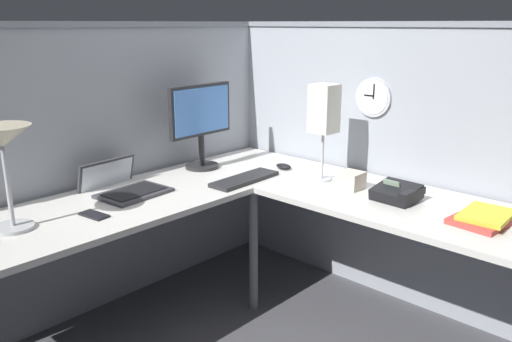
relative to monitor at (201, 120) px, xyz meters
name	(u,v)px	position (x,y,z in m)	size (l,w,h in m)	color
ground_plane	(255,330)	(-0.22, -0.64, -1.02)	(6.80, 6.80, 0.00)	#47474C
cubicle_wall_back	(94,170)	(-0.58, 0.23, -0.23)	(2.57, 0.12, 1.58)	#999EA8
cubicle_wall_right	(392,164)	(0.65, -0.90, -0.23)	(0.12, 2.37, 1.58)	#999EA8
desk	(241,229)	(-0.37, -0.69, -0.39)	(2.35, 2.15, 0.73)	silver
monitor	(201,120)	(0.00, 0.00, 0.00)	(0.46, 0.20, 0.50)	#232326
laptop	(122,186)	(-0.58, -0.03, -0.27)	(0.37, 0.41, 0.22)	#38383D
keyboard	(245,179)	(-0.02, -0.38, -0.28)	(0.43, 0.14, 0.02)	#232326
computer_mouse	(284,166)	(0.31, -0.38, -0.28)	(0.06, 0.10, 0.03)	black
desk_lamp_dome	(2,145)	(-1.19, -0.14, 0.07)	(0.24, 0.24, 0.44)	#B7BABF
cell_phone	(94,215)	(-0.88, -0.26, -0.29)	(0.07, 0.14, 0.01)	black
office_phone	(398,194)	(0.25, -1.16, -0.26)	(0.20, 0.21, 0.11)	black
book_stack	(484,218)	(0.25, -1.58, -0.27)	(0.30, 0.24, 0.04)	#BF3F38
desk_lamp_paper	(324,112)	(0.28, -0.68, 0.09)	(0.13, 0.13, 0.53)	#B7BABF
tissue_box	(351,180)	(0.26, -0.88, -0.25)	(0.12, 0.12, 0.09)	beige
wall_clock	(374,97)	(0.60, -0.79, 0.15)	(0.04, 0.22, 0.22)	#B7BABF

